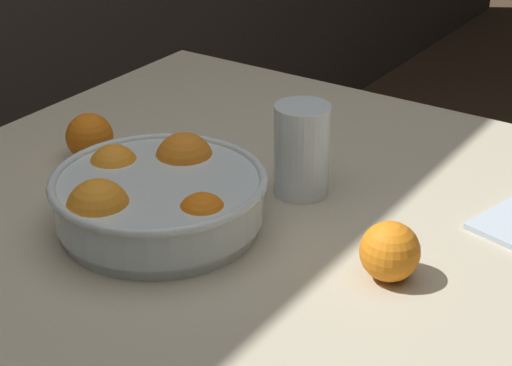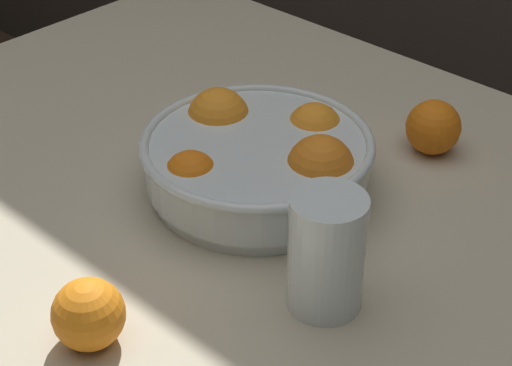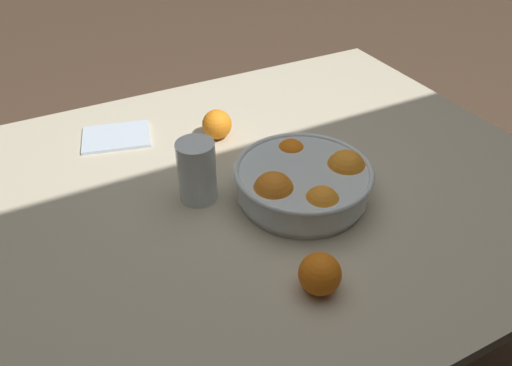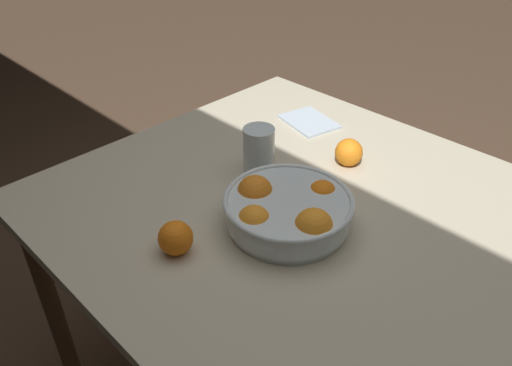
# 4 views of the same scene
# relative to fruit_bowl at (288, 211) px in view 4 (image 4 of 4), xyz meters

# --- Properties ---
(dining_table) EXTENTS (1.23, 1.07, 0.76)m
(dining_table) POSITION_rel_fruit_bowl_xyz_m (0.00, -0.09, -0.12)
(dining_table) COLOR #B7AD93
(dining_table) RESTS_ON ground_plane
(fruit_bowl) EXTENTS (0.29, 0.29, 0.10)m
(fruit_bowl) POSITION_rel_fruit_bowl_xyz_m (0.00, 0.00, 0.00)
(fruit_bowl) COLOR silver
(fruit_bowl) RESTS_ON dining_table
(juice_glass) EXTENTS (0.08, 0.08, 0.13)m
(juice_glass) POSITION_rel_fruit_bowl_xyz_m (0.20, -0.11, 0.01)
(juice_glass) COLOR #F4A314
(juice_glass) RESTS_ON dining_table
(orange_loose_near_bowl) EXTENTS (0.07, 0.07, 0.07)m
(orange_loose_near_bowl) POSITION_rel_fruit_bowl_xyz_m (0.06, -0.31, -0.01)
(orange_loose_near_bowl) COLOR orange
(orange_loose_near_bowl) RESTS_ON dining_table
(orange_loose_front) EXTENTS (0.07, 0.07, 0.07)m
(orange_loose_front) POSITION_rel_fruit_bowl_xyz_m (0.11, 0.23, -0.01)
(orange_loose_front) COLOR orange
(orange_loose_front) RESTS_ON dining_table
(napkin) EXTENTS (0.19, 0.16, 0.01)m
(napkin) POSITION_rel_fruit_bowl_xyz_m (0.29, -0.43, -0.04)
(napkin) COLOR silver
(napkin) RESTS_ON dining_table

